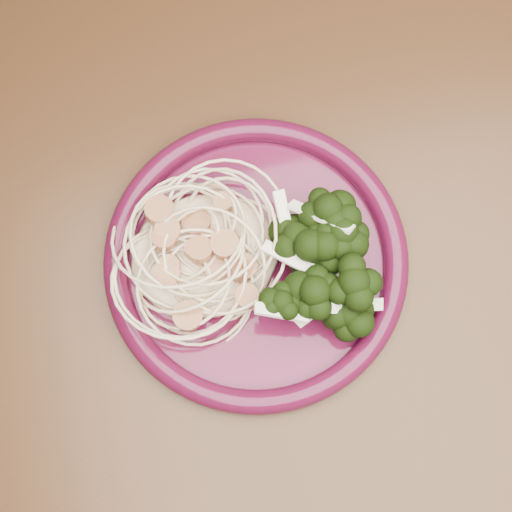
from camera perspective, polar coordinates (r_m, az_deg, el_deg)
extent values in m
plane|color=brown|center=(1.31, 2.14, -5.69)|extent=(3.50, 3.50, 0.00)
cube|color=#472814|center=(0.61, 4.64, 5.49)|extent=(1.20, 0.80, 0.04)
cylinder|color=#500E29|center=(0.56, 0.00, -0.46)|extent=(0.29, 0.29, 0.01)
torus|color=#500F29|center=(0.55, 0.00, -0.26)|extent=(0.30, 0.30, 0.02)
ellipsoid|color=beige|center=(0.55, -4.20, 0.31)|extent=(0.14, 0.13, 0.03)
ellipsoid|color=black|center=(0.54, 5.25, -0.19)|extent=(0.12, 0.16, 0.05)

